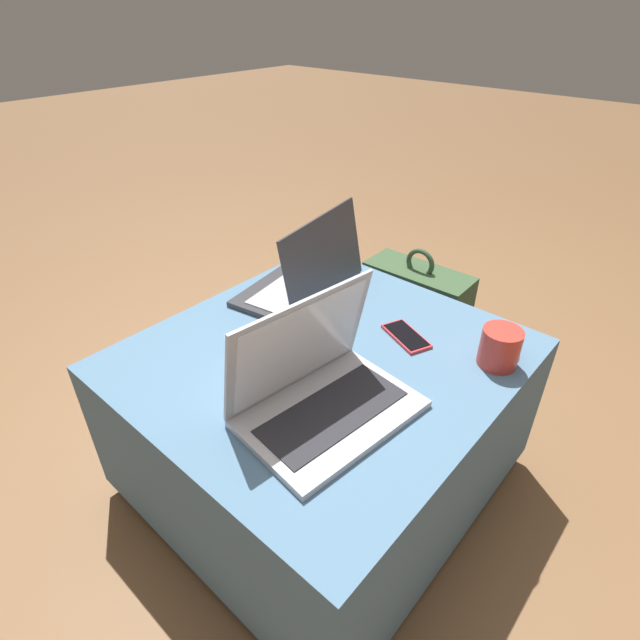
% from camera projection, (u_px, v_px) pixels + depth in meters
% --- Properties ---
extents(ground_plane, '(14.00, 14.00, 0.00)m').
position_uv_depth(ground_plane, '(322.00, 475.00, 1.46)').
color(ground_plane, brown).
extents(ottoman, '(0.88, 0.83, 0.45)m').
position_uv_depth(ottoman, '(322.00, 419.00, 1.34)').
color(ottoman, '#2A3D4E').
rests_on(ottoman, ground_plane).
extents(laptop_near, '(0.38, 0.29, 0.25)m').
position_uv_depth(laptop_near, '(320.00, 389.00, 1.02)').
color(laptop_near, '#B7B7BC').
rests_on(laptop_near, ottoman).
extents(laptop_far, '(0.40, 0.29, 0.24)m').
position_uv_depth(laptop_far, '(306.00, 278.00, 1.43)').
color(laptop_far, '#333338').
rests_on(laptop_far, ottoman).
extents(cell_phone, '(0.11, 0.15, 0.01)m').
position_uv_depth(cell_phone, '(406.00, 336.00, 1.27)').
color(cell_phone, red).
rests_on(cell_phone, ottoman).
extents(backpack, '(0.20, 0.36, 0.50)m').
position_uv_depth(backpack, '(414.00, 325.00, 1.75)').
color(backpack, '#385133').
rests_on(backpack, ground_plane).
extents(coffee_mug, '(0.13, 0.09, 0.09)m').
position_uv_depth(coffee_mug, '(501.00, 346.00, 1.16)').
color(coffee_mug, red).
rests_on(coffee_mug, ottoman).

